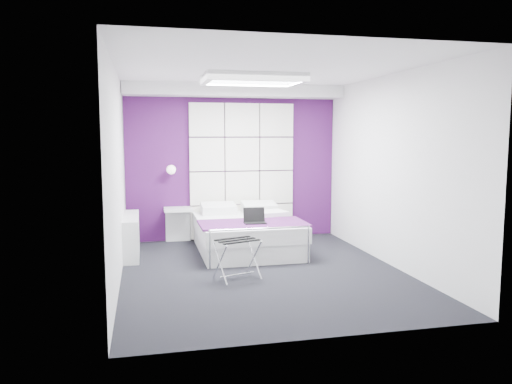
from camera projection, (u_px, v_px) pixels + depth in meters
floor at (263, 272)px, 6.52m from camera, size 4.40×4.40×0.00m
ceiling at (263, 69)px, 6.23m from camera, size 4.40×4.40×0.00m
wall_back at (233, 163)px, 8.51m from camera, size 3.60×0.00×3.60m
wall_left at (117, 175)px, 5.98m from camera, size 0.00×4.40×4.40m
wall_right at (392, 171)px, 6.77m from camera, size 0.00×4.40×4.40m
accent_wall at (233, 163)px, 8.50m from camera, size 3.58×0.02×2.58m
soffit at (235, 91)px, 8.13m from camera, size 3.58×0.50×0.20m
headboard at (242, 171)px, 8.50m from camera, size 1.80×0.08×2.30m
skylight at (253, 78)px, 6.81m from camera, size 1.36×0.86×0.12m
wall_lamp at (171, 169)px, 8.15m from camera, size 0.15×0.15×0.15m
radiator at (131, 236)px, 7.38m from camera, size 0.22×1.20×0.60m
bed at (246, 233)px, 7.67m from camera, size 1.54×1.85×0.66m
nightstand at (178, 209)px, 8.21m from camera, size 0.46×0.36×0.05m
luggage_rack at (237, 259)px, 6.19m from camera, size 0.50×0.37×0.50m
laptop at (254, 219)px, 7.17m from camera, size 0.31×0.22×0.22m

